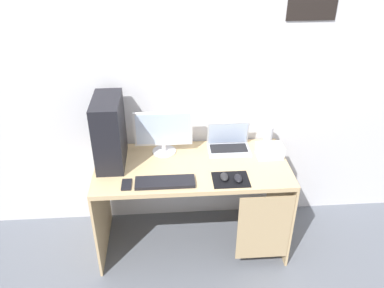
{
  "coord_description": "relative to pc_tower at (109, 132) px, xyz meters",
  "views": [
    {
      "loc": [
        -0.18,
        -2.46,
        2.42
      ],
      "look_at": [
        0.0,
        0.0,
        0.95
      ],
      "focal_mm": 36.74,
      "sensor_mm": 36.0,
      "label": 1
    }
  ],
  "objects": [
    {
      "name": "mouse_left",
      "position": [
        0.82,
        -0.29,
        -0.24
      ],
      "size": [
        0.06,
        0.1,
        0.03
      ],
      "primitive_type": "ellipsoid",
      "color": "#232326",
      "rests_on": "mousepad"
    },
    {
      "name": "mouse_right",
      "position": [
        0.91,
        -0.31,
        -0.24
      ],
      "size": [
        0.06,
        0.1,
        0.03
      ],
      "primitive_type": "ellipsoid",
      "color": "black",
      "rests_on": "mousepad"
    },
    {
      "name": "keyboard",
      "position": [
        0.39,
        -0.31,
        -0.25
      ],
      "size": [
        0.42,
        0.14,
        0.02
      ],
      "primitive_type": "cube",
      "color": "black",
      "rests_on": "desk"
    },
    {
      "name": "wall_back",
      "position": [
        0.6,
        0.3,
        0.27
      ],
      "size": [
        4.0,
        0.05,
        2.6
      ],
      "color": "silver",
      "rests_on": "ground_plane"
    },
    {
      "name": "laptop",
      "position": [
        0.91,
        0.12,
        -0.21
      ],
      "size": [
        0.33,
        0.22,
        0.22
      ],
      "color": "#B7BCC6",
      "rests_on": "desk"
    },
    {
      "name": "desk",
      "position": [
        0.62,
        -0.09,
        -0.42
      ],
      "size": [
        1.46,
        0.69,
        0.77
      ],
      "color": "tan",
      "rests_on": "ground_plane"
    },
    {
      "name": "pc_tower",
      "position": [
        0.0,
        0.0,
        0.0
      ],
      "size": [
        0.2,
        0.41,
        0.52
      ],
      "primitive_type": "cube",
      "color": "black",
      "rests_on": "desk"
    },
    {
      "name": "mousepad",
      "position": [
        0.86,
        -0.3,
        -0.26
      ],
      "size": [
        0.26,
        0.2,
        0.0
      ],
      "primitive_type": "cube",
      "color": "black",
      "rests_on": "desk"
    },
    {
      "name": "speaker",
      "position": [
        1.23,
        0.15,
        -0.17
      ],
      "size": [
        0.08,
        0.08,
        0.17
      ],
      "primitive_type": "cylinder",
      "color": "silver",
      "rests_on": "desk"
    },
    {
      "name": "projector",
      "position": [
        1.21,
        -0.01,
        -0.21
      ],
      "size": [
        0.2,
        0.14,
        0.1
      ],
      "primitive_type": "cube",
      "color": "white",
      "rests_on": "desk"
    },
    {
      "name": "ground_plane",
      "position": [
        0.6,
        -0.08,
        -1.03
      ],
      "size": [
        8.0,
        8.0,
        0.0
      ],
      "primitive_type": "plane",
      "color": "slate"
    },
    {
      "name": "cell_phone",
      "position": [
        0.13,
        -0.31,
        -0.25
      ],
      "size": [
        0.07,
        0.13,
        0.01
      ],
      "primitive_type": "cube",
      "color": "black",
      "rests_on": "desk"
    },
    {
      "name": "monitor",
      "position": [
        0.39,
        0.1,
        -0.08
      ],
      "size": [
        0.45,
        0.19,
        0.36
      ],
      "color": "silver",
      "rests_on": "desk"
    }
  ]
}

